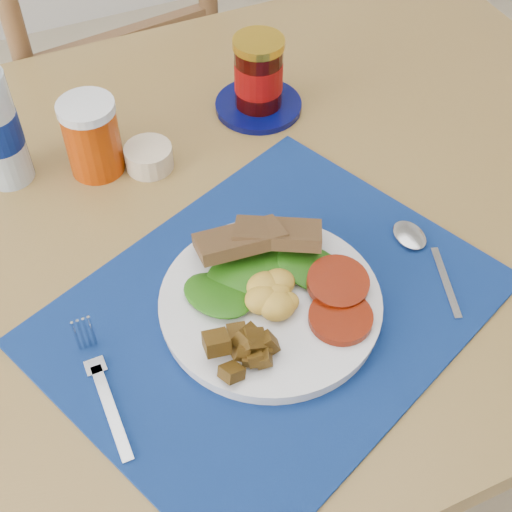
{
  "coord_description": "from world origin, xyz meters",
  "views": [
    {
      "loc": [
        -0.16,
        -0.41,
        1.41
      ],
      "look_at": [
        0.06,
        0.07,
        0.8
      ],
      "focal_mm": 50.0,
      "sensor_mm": 36.0,
      "label": 1
    }
  ],
  "objects_px": {
    "jam_on_saucer": "(259,79)",
    "juice_glass": "(93,139)",
    "breakfast_plate": "(268,303)",
    "chair_far": "(110,78)"
  },
  "relations": [
    {
      "from": "jam_on_saucer",
      "to": "juice_glass",
      "type": "bearing_deg",
      "value": -173.01
    },
    {
      "from": "breakfast_plate",
      "to": "juice_glass",
      "type": "distance_m",
      "value": 0.34
    },
    {
      "from": "chair_far",
      "to": "juice_glass",
      "type": "xyz_separation_m",
      "value": [
        -0.12,
        -0.47,
        0.24
      ]
    },
    {
      "from": "chair_far",
      "to": "jam_on_saucer",
      "type": "distance_m",
      "value": 0.51
    },
    {
      "from": "chair_far",
      "to": "breakfast_plate",
      "type": "xyz_separation_m",
      "value": [
        -0.02,
        -0.79,
        0.21
      ]
    },
    {
      "from": "breakfast_plate",
      "to": "juice_glass",
      "type": "relative_size",
      "value": 2.45
    },
    {
      "from": "juice_glass",
      "to": "jam_on_saucer",
      "type": "bearing_deg",
      "value": 6.99
    },
    {
      "from": "chair_far",
      "to": "breakfast_plate",
      "type": "bearing_deg",
      "value": 81.79
    },
    {
      "from": "juice_glass",
      "to": "jam_on_saucer",
      "type": "distance_m",
      "value": 0.26
    },
    {
      "from": "chair_far",
      "to": "jam_on_saucer",
      "type": "height_order",
      "value": "chair_far"
    }
  ]
}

